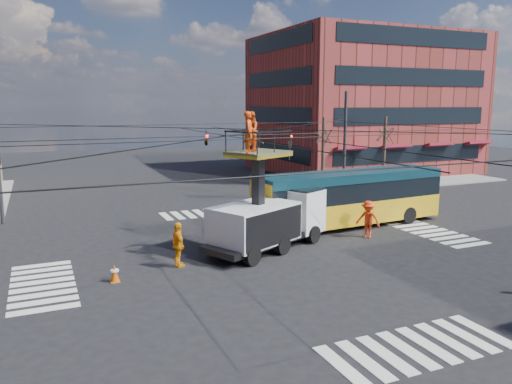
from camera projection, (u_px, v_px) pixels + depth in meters
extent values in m
plane|color=black|center=(271.00, 255.00, 23.67)|extent=(120.00, 120.00, 0.00)
cube|color=slate|center=(368.00, 173.00, 50.91)|extent=(18.00, 18.00, 0.12)
cube|color=maroon|center=(361.00, 104.00, 52.79)|extent=(20.00, 16.00, 14.00)
cube|color=black|center=(411.00, 154.00, 46.38)|extent=(17.00, 0.12, 1.58)
cube|color=black|center=(276.00, 151.00, 49.63)|extent=(0.12, 13.60, 1.58)
cube|color=black|center=(413.00, 116.00, 45.77)|extent=(17.00, 0.12, 1.57)
cube|color=black|center=(277.00, 115.00, 49.01)|extent=(0.12, 13.60, 1.57)
cube|color=black|center=(415.00, 77.00, 45.16)|extent=(17.00, 0.12, 1.57)
cube|color=black|center=(277.00, 79.00, 48.40)|extent=(0.12, 13.60, 1.57)
cube|color=black|center=(417.00, 37.00, 44.54)|extent=(17.00, 0.12, 1.57)
cube|color=black|center=(277.00, 41.00, 47.79)|extent=(0.12, 13.60, 1.57)
cylinder|color=#2D2D30|center=(345.00, 144.00, 38.54)|extent=(0.24, 0.24, 8.00)
cylinder|color=black|center=(195.00, 124.00, 33.48)|extent=(24.00, 0.03, 0.03)
cylinder|color=black|center=(489.00, 162.00, 11.85)|extent=(24.00, 0.03, 0.03)
cylinder|color=black|center=(468.00, 129.00, 27.43)|extent=(0.03, 24.00, 0.03)
cylinder|color=black|center=(272.00, 130.00, 22.63)|extent=(24.02, 24.02, 0.03)
cylinder|color=black|center=(272.00, 130.00, 22.63)|extent=(24.02, 24.02, 0.03)
cylinder|color=black|center=(284.00, 138.00, 21.61)|extent=(24.00, 0.03, 0.03)
cylinder|color=black|center=(261.00, 135.00, 23.77)|extent=(24.00, 0.03, 0.03)
cylinder|color=black|center=(247.00, 139.00, 22.23)|extent=(0.03, 24.00, 0.03)
cylinder|color=black|center=(295.00, 138.00, 23.18)|extent=(0.03, 24.00, 0.03)
imported|color=black|center=(290.00, 141.00, 26.47)|extent=(0.16, 0.20, 1.00)
imported|color=black|center=(206.00, 136.00, 26.64)|extent=(0.26, 1.24, 0.50)
cylinder|color=#382B21|center=(254.00, 159.00, 37.29)|extent=(0.24, 0.24, 6.00)
cylinder|color=#382B21|center=(323.00, 155.00, 39.67)|extent=(0.24, 0.24, 6.00)
cylinder|color=#382B21|center=(384.00, 152.00, 42.05)|extent=(0.24, 0.24, 6.00)
cube|color=black|center=(266.00, 238.00, 24.51)|extent=(7.26, 5.03, 0.30)
cube|color=silver|center=(297.00, 210.00, 26.28)|extent=(2.66, 2.94, 2.20)
cube|color=black|center=(298.00, 195.00, 26.14)|extent=(2.44, 2.77, 0.80)
cube|color=silver|center=(254.00, 224.00, 23.68)|extent=(4.87, 4.08, 1.80)
cylinder|color=black|center=(313.00, 234.00, 25.59)|extent=(0.96, 0.71, 0.90)
cylinder|color=black|center=(278.00, 227.00, 27.06)|extent=(0.96, 0.71, 0.90)
cylinder|color=black|center=(282.00, 245.00, 23.64)|extent=(0.96, 0.71, 0.90)
cylinder|color=black|center=(246.00, 237.00, 25.11)|extent=(0.96, 0.71, 0.90)
cylinder|color=black|center=(252.00, 256.00, 22.00)|extent=(0.96, 0.71, 0.90)
cylinder|color=black|center=(215.00, 246.00, 23.47)|extent=(0.96, 0.71, 0.90)
cube|color=black|center=(258.00, 188.00, 23.61)|extent=(0.60, 0.60, 3.41)
cube|color=#4B4B2D|center=(258.00, 152.00, 23.32)|extent=(3.25, 3.02, 0.12)
cube|color=yellow|center=(258.00, 155.00, 23.34)|extent=(3.25, 3.02, 0.12)
imported|color=#DE430E|center=(249.00, 132.00, 22.10)|extent=(0.73, 0.81, 1.86)
imported|color=#DE430E|center=(251.00, 131.00, 23.11)|extent=(1.05, 1.12, 1.85)
cube|color=#C68C12|center=(349.00, 210.00, 29.11)|extent=(11.88, 3.39, 1.30)
cube|color=black|center=(350.00, 190.00, 28.90)|extent=(11.88, 3.34, 1.10)
cube|color=#0C2A35|center=(350.00, 176.00, 28.76)|extent=(11.88, 3.39, 0.50)
cube|color=#C68C12|center=(262.00, 208.00, 26.36)|extent=(0.42, 2.48, 2.80)
cube|color=#C68C12|center=(422.00, 191.00, 31.63)|extent=(0.42, 2.48, 2.80)
cube|color=black|center=(262.00, 230.00, 26.54)|extent=(0.33, 2.60, 0.30)
cube|color=gold|center=(264.00, 185.00, 26.19)|extent=(0.21, 1.60, 0.35)
cylinder|color=black|center=(301.00, 230.00, 26.28)|extent=(1.02, 0.37, 1.00)
cylinder|color=black|center=(278.00, 221.00, 28.34)|extent=(1.02, 0.37, 1.00)
cylinder|color=black|center=(409.00, 215.00, 29.76)|extent=(1.02, 0.37, 1.00)
cylinder|color=black|center=(382.00, 208.00, 31.82)|extent=(1.02, 0.37, 1.00)
cone|color=#D75409|center=(115.00, 273.00, 19.99)|extent=(0.36, 0.36, 0.73)
imported|color=orange|center=(178.00, 245.00, 21.72)|extent=(0.59, 1.21, 2.01)
imported|color=#F2350F|center=(368.00, 219.00, 26.55)|extent=(1.39, 1.47, 1.99)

